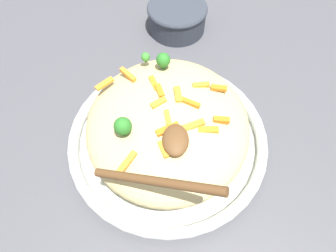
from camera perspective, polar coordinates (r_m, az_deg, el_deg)
The scene contains 24 objects.
ground_plane at distance 0.58m, azimuth -0.00°, elevation -3.73°, with size 2.40×2.40×0.00m, color #4C4C51.
serving_bowl at distance 0.56m, azimuth -0.00°, elevation -2.56°, with size 0.36×0.36×0.04m.
pasta_mound at distance 0.51m, azimuth -0.00°, elevation 0.41°, with size 0.30×0.28×0.08m, color #D1BA7A.
carrot_piece_0 at distance 0.45m, azimuth -0.84°, elevation -4.45°, with size 0.03×0.01×0.01m, color orange.
carrot_piece_1 at distance 0.52m, azimuth 6.31°, elevation 7.71°, with size 0.03×0.01×0.01m, color orange.
carrot_piece_2 at distance 0.48m, azimuth 10.16°, elevation 1.15°, with size 0.03×0.01×0.01m, color orange.
carrot_piece_3 at distance 0.53m, azimuth -11.90°, elevation 7.85°, with size 0.03×0.01×0.01m, color orange.
carrot_piece_4 at distance 0.50m, azimuth -1.54°, elevation 6.70°, with size 0.03×0.01×0.01m, color orange.
carrot_piece_5 at distance 0.47m, azimuth 0.07°, elevation 1.55°, with size 0.03×0.01×0.01m, color orange.
carrot_piece_6 at distance 0.47m, azimuth 4.84°, elevation 0.10°, with size 0.04×0.01×0.01m, color orange.
carrot_piece_7 at distance 0.54m, azimuth -7.56°, elevation 9.65°, with size 0.04×0.01×0.01m, color orange.
carrot_piece_8 at distance 0.44m, azimuth -7.88°, elevation -7.03°, with size 0.04×0.01×0.01m, color orange.
carrot_piece_9 at distance 0.46m, azimuth 0.16°, elevation -0.60°, with size 0.04×0.01×0.01m, color orange.
carrot_piece_10 at distance 0.49m, azimuth -1.77°, elevation 4.42°, with size 0.03×0.01×0.01m, color orange.
carrot_piece_11 at distance 0.50m, azimuth 1.94°, elevation 5.98°, with size 0.03×0.01×0.01m, color orange.
carrot_piece_12 at distance 0.49m, azimuth 4.05°, elevation 4.49°, with size 0.04×0.01×0.01m, color orange.
carrot_piece_13 at distance 0.47m, azimuth 7.70°, elevation -0.72°, with size 0.03×0.01×0.01m, color orange.
carrot_piece_14 at distance 0.52m, azimuth -2.58°, elevation 7.99°, with size 0.03×0.01×0.01m, color orange.
carrot_piece_15 at distance 0.52m, azimuth 9.68°, elevation 7.12°, with size 0.03×0.01×0.01m, color orange.
broccoli_floret_0 at distance 0.54m, azimuth -0.85°, elevation 12.38°, with size 0.03×0.03×0.03m.
broccoli_floret_1 at distance 0.55m, azimuth -4.22°, elevation 12.91°, with size 0.02×0.02×0.02m.
broccoli_floret_2 at distance 0.45m, azimuth -8.50°, elevation -0.05°, with size 0.03×0.03×0.03m.
serving_spoon at distance 0.42m, azimuth 0.01°, elevation -5.46°, with size 0.14×0.17×0.10m.
companion_bowl at distance 0.78m, azimuth 1.77°, elevation 20.06°, with size 0.14×0.14×0.06m.
Camera 1 is at (-0.28, 0.00, 0.51)m, focal length 32.15 mm.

